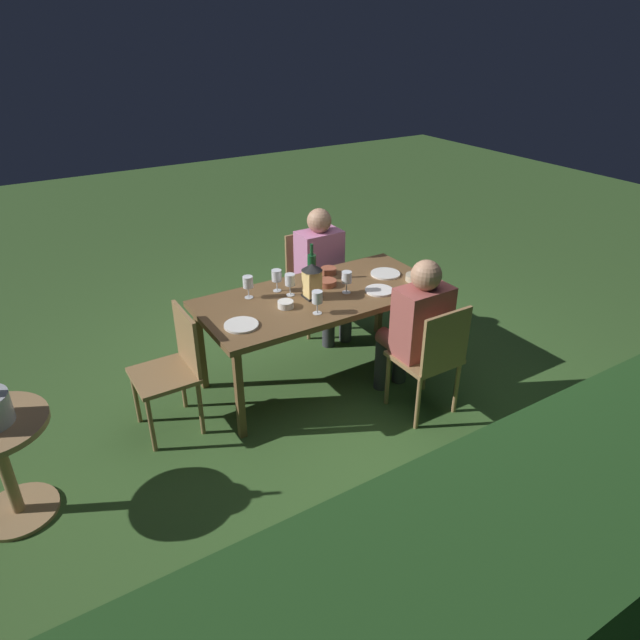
# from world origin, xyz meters

# --- Properties ---
(ground_plane) EXTENTS (16.00, 16.00, 0.00)m
(ground_plane) POSITION_xyz_m (0.00, 0.00, 0.00)
(ground_plane) COLOR #385B28
(dining_table) EXTENTS (1.83, 0.84, 0.73)m
(dining_table) POSITION_xyz_m (0.00, 0.00, 0.68)
(dining_table) COLOR brown
(dining_table) RESTS_ON ground
(chair_side_right_a) EXTENTS (0.42, 0.40, 0.87)m
(chair_side_right_a) POSITION_xyz_m (-0.41, 0.81, 0.49)
(chair_side_right_a) COLOR #937047
(chair_side_right_a) RESTS_ON ground
(person_in_rust) EXTENTS (0.38, 0.47, 1.15)m
(person_in_rust) POSITION_xyz_m (-0.41, 0.62, 0.64)
(person_in_rust) COLOR #9E4C47
(person_in_rust) RESTS_ON ground
(chair_head_far) EXTENTS (0.40, 0.42, 0.87)m
(chair_head_far) POSITION_xyz_m (1.16, 0.00, 0.49)
(chair_head_far) COLOR #937047
(chair_head_far) RESTS_ON ground
(chair_side_left_a) EXTENTS (0.42, 0.40, 0.87)m
(chair_side_left_a) POSITION_xyz_m (-0.41, -0.81, 0.49)
(chair_side_left_a) COLOR #937047
(chair_side_left_a) RESTS_ON ground
(person_in_pink) EXTENTS (0.38, 0.47, 1.15)m
(person_in_pink) POSITION_xyz_m (-0.41, -0.62, 0.64)
(person_in_pink) COLOR #C675A3
(person_in_pink) RESTS_ON ground
(lantern_centerpiece) EXTENTS (0.15, 0.15, 0.27)m
(lantern_centerpiece) POSITION_xyz_m (0.08, 0.01, 0.88)
(lantern_centerpiece) COLOR black
(lantern_centerpiece) RESTS_ON dining_table
(green_bottle_on_table) EXTENTS (0.07, 0.07, 0.29)m
(green_bottle_on_table) POSITION_xyz_m (-0.09, -0.28, 0.84)
(green_bottle_on_table) COLOR #144723
(green_bottle_on_table) RESTS_ON dining_table
(wine_glass_a) EXTENTS (0.08, 0.08, 0.17)m
(wine_glass_a) POSITION_xyz_m (0.18, 0.26, 0.85)
(wine_glass_a) COLOR silver
(wine_glass_a) RESTS_ON dining_table
(wine_glass_b) EXTENTS (0.08, 0.08, 0.17)m
(wine_glass_b) POSITION_xyz_m (0.48, -0.22, 0.85)
(wine_glass_b) COLOR silver
(wine_glass_b) RESTS_ON dining_table
(wine_glass_c) EXTENTS (0.08, 0.08, 0.17)m
(wine_glass_c) POSITION_xyz_m (0.20, -0.10, 0.85)
(wine_glass_c) COLOR silver
(wine_glass_c) RESTS_ON dining_table
(wine_glass_d) EXTENTS (0.08, 0.08, 0.17)m
(wine_glass_d) POSITION_xyz_m (-0.18, 0.08, 0.85)
(wine_glass_d) COLOR silver
(wine_glass_d) RESTS_ON dining_table
(wine_glass_e) EXTENTS (0.08, 0.08, 0.17)m
(wine_glass_e) POSITION_xyz_m (0.25, -0.22, 0.85)
(wine_glass_e) COLOR silver
(wine_glass_e) RESTS_ON dining_table
(plate_a) EXTENTS (0.22, 0.22, 0.01)m
(plate_a) POSITION_xyz_m (-0.41, 0.19, 0.74)
(plate_a) COLOR white
(plate_a) RESTS_ON dining_table
(plate_b) EXTENTS (0.23, 0.23, 0.01)m
(plate_b) POSITION_xyz_m (0.71, 0.15, 0.74)
(plate_b) COLOR white
(plate_b) RESTS_ON dining_table
(plate_c) EXTENTS (0.24, 0.24, 0.01)m
(plate_c) POSITION_xyz_m (-0.64, -0.04, 0.74)
(plate_c) COLOR white
(plate_c) RESTS_ON dining_table
(bowl_olives) EXTENTS (0.12, 0.12, 0.05)m
(bowl_olives) POSITION_xyz_m (0.32, 0.06, 0.76)
(bowl_olives) COLOR silver
(bowl_olives) RESTS_ON dining_table
(bowl_bread) EXTENTS (0.16, 0.16, 0.05)m
(bowl_bread) POSITION_xyz_m (-0.77, 0.18, 0.76)
(bowl_bread) COLOR #BCAD8E
(bowl_bread) RESTS_ON dining_table
(bowl_salad) EXTENTS (0.13, 0.13, 0.05)m
(bowl_salad) POSITION_xyz_m (-0.26, -0.29, 0.76)
(bowl_salad) COLOR #9E5138
(bowl_salad) RESTS_ON dining_table
(bowl_dip) EXTENTS (0.14, 0.14, 0.05)m
(bowl_dip) POSITION_xyz_m (-0.13, -0.10, 0.76)
(bowl_dip) COLOR #9E5138
(bowl_dip) RESTS_ON dining_table
(side_table) EXTENTS (0.59, 0.59, 0.65)m
(side_table) POSITION_xyz_m (2.25, 0.30, 0.44)
(side_table) COLOR #9E7A51
(side_table) RESTS_ON ground
(hedge_backdrop) EXTENTS (4.65, 0.73, 1.17)m
(hedge_backdrop) POSITION_xyz_m (0.00, 2.49, 0.58)
(hedge_backdrop) COLOR #234C1E
(hedge_backdrop) RESTS_ON ground
(potted_plant_by_hedge) EXTENTS (0.43, 0.43, 0.63)m
(potted_plant_by_hedge) POSITION_xyz_m (1.67, 1.80, 0.37)
(potted_plant_by_hedge) COLOR #9E5133
(potted_plant_by_hedge) RESTS_ON ground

